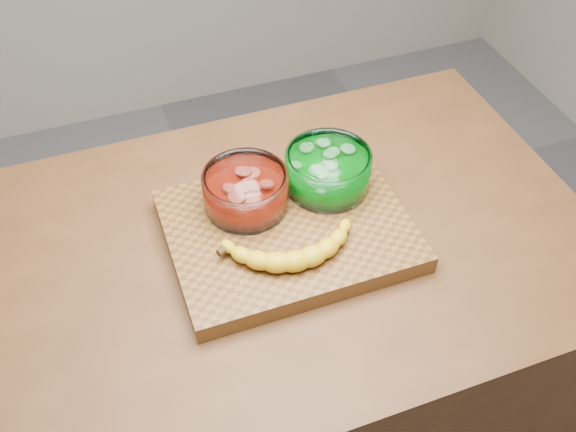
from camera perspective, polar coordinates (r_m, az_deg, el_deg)
name	(u,v)px	position (r m, az deg, el deg)	size (l,w,h in m)	color
counter	(288,360)	(1.60, 0.00, -12.68)	(1.20, 0.80, 0.90)	#513018
cutting_board	(288,230)	(1.23, 0.00, -1.29)	(0.45, 0.35, 0.04)	brown
bowl_red	(246,191)	(1.22, -3.79, 2.24)	(0.16, 0.16, 0.08)	white
bowl_green	(328,171)	(1.26, 3.56, 4.04)	(0.17, 0.17, 0.08)	white
banana	(292,245)	(1.15, 0.35, -2.62)	(0.28, 0.14, 0.04)	gold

